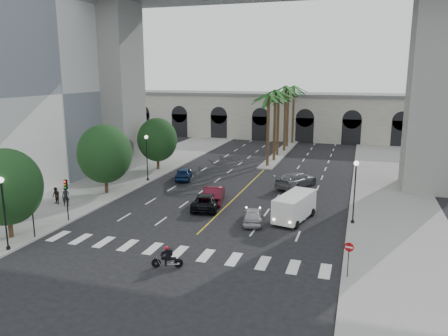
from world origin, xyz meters
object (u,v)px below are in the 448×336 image
pedestrian_b (56,196)px  motorcycle_rider (168,258)px  lamp_post_left_far (147,154)px  traffic_signal_near (32,207)px  lamp_post_left_near (4,207)px  pedestrian_a (66,197)px  lamp_post_right (355,187)px  car_a (253,215)px  traffic_signal_far (66,193)px  car_b (214,194)px  cargo_van (294,206)px  car_e (184,174)px  car_c (207,201)px  do_not_enter_sign (349,253)px  car_d (296,180)px

pedestrian_b → motorcycle_rider: bearing=-11.0°
lamp_post_left_far → pedestrian_b: size_ratio=3.32×
traffic_signal_near → lamp_post_left_near: bearing=-92.3°
pedestrian_a → pedestrian_b: bearing=137.5°
lamp_post_left_far → lamp_post_right: size_ratio=1.00×
traffic_signal_near → car_a: traffic_signal_near is taller
car_a → pedestrian_b: (-18.74, -0.81, 0.28)m
traffic_signal_far → car_b: size_ratio=0.73×
motorcycle_rider → cargo_van: 13.19m
motorcycle_rider → car_e: (-8.15, 22.01, 0.08)m
car_b → car_e: car_b is taller
pedestrian_a → motorcycle_rider: bearing=-62.0°
car_c → car_e: bearing=-66.1°
lamp_post_left_near → car_b: lamp_post_left_near is taller
motorcycle_rider → traffic_signal_near: bearing=155.5°
traffic_signal_far → do_not_enter_sign: (22.65, -3.72, -0.79)m
car_d → lamp_post_right: bearing=144.1°
traffic_signal_far → motorcycle_rider: 13.00m
car_d → cargo_van: 11.05m
traffic_signal_near → car_c: bearing=48.4°
traffic_signal_near → car_d: size_ratio=0.62×
lamp_post_right → pedestrian_a: (-25.38, -3.21, -2.17)m
lamp_post_left_near → lamp_post_right: 26.25m
lamp_post_right → do_not_enter_sign: bearing=-90.3°
traffic_signal_far → car_e: size_ratio=0.84×
lamp_post_left_near → pedestrian_b: lamp_post_left_near is taller
lamp_post_left_near → car_c: 16.97m
lamp_post_left_far → lamp_post_right: bearing=-19.3°
car_e → pedestrian_b: (-7.48, -12.97, 0.22)m
lamp_post_left_far → car_b: bearing=-29.1°
cargo_van → pedestrian_a: 20.82m
car_b → cargo_van: size_ratio=0.90×
car_e → cargo_van: (14.45, -10.45, 0.51)m
lamp_post_left_far → car_c: 12.65m
lamp_post_right → pedestrian_b: size_ratio=3.32×
car_c → lamp_post_left_far: bearing=-46.7°
traffic_signal_near → car_b: 16.36m
car_d → cargo_van: bearing=121.1°
lamp_post_left_near → traffic_signal_far: bearing=89.1°
pedestrian_b → car_c: bearing=33.3°
traffic_signal_near → pedestrian_b: size_ratio=2.27×
car_b → car_d: bearing=-141.9°
motorcycle_rider → traffic_signal_far: bearing=137.6°
motorcycle_rider → car_d: car_d is taller
car_b → lamp_post_left_near: bearing=45.3°
lamp_post_left_near → car_a: size_ratio=1.35×
do_not_enter_sign → car_a: bearing=147.2°
car_d → pedestrian_b: (-20.47, -13.47, 0.10)m
car_c → car_a: bearing=142.1°
pedestrian_b → car_b: bearing=40.6°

